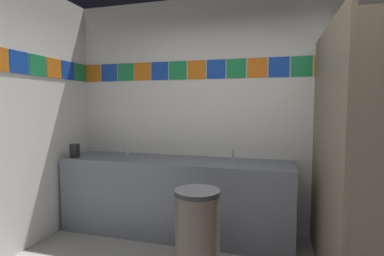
# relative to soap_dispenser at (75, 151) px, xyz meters

# --- Properties ---
(wall_back) EXTENTS (4.25, 0.09, 2.75)m
(wall_back) POSITION_rel_soap_dispenser_xyz_m (1.96, 0.54, 0.43)
(wall_back) COLOR white
(wall_back) RESTS_ON ground_plane
(vanity_counter) EXTENTS (2.61, 0.62, 0.86)m
(vanity_counter) POSITION_rel_soap_dispenser_xyz_m (1.19, 0.19, -0.50)
(vanity_counter) COLOR slate
(vanity_counter) RESTS_ON ground_plane
(faucet_left) EXTENTS (0.04, 0.10, 0.14)m
(faucet_left) POSITION_rel_soap_dispenser_xyz_m (0.53, 0.28, -0.03)
(faucet_left) COLOR silver
(faucet_left) RESTS_ON vanity_counter
(faucet_right) EXTENTS (0.04, 0.10, 0.14)m
(faucet_right) POSITION_rel_soap_dispenser_xyz_m (1.84, 0.28, -0.03)
(faucet_right) COLOR silver
(faucet_right) RESTS_ON vanity_counter
(soap_dispenser) EXTENTS (0.09, 0.09, 0.16)m
(soap_dispenser) POSITION_rel_soap_dispenser_xyz_m (0.00, 0.00, 0.00)
(soap_dispenser) COLOR black
(soap_dispenser) RESTS_ON vanity_counter
(stall_divider) EXTENTS (0.92, 1.50, 2.14)m
(stall_divider) POSITION_rel_soap_dispenser_xyz_m (2.86, -0.51, 0.13)
(stall_divider) COLOR #726651
(stall_divider) RESTS_ON ground_plane
(toilet) EXTENTS (0.39, 0.49, 0.74)m
(toilet) POSITION_rel_soap_dispenser_xyz_m (3.22, 0.03, -0.64)
(toilet) COLOR white
(toilet) RESTS_ON ground_plane
(trash_bin) EXTENTS (0.39, 0.39, 0.76)m
(trash_bin) POSITION_rel_soap_dispenser_xyz_m (1.65, -0.57, -0.56)
(trash_bin) COLOR brown
(trash_bin) RESTS_ON ground_plane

